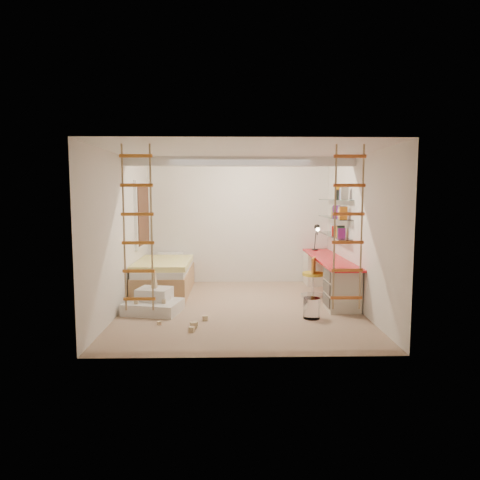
{
  "coord_description": "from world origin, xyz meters",
  "views": [
    {
      "loc": [
        -0.16,
        -7.21,
        1.94
      ],
      "look_at": [
        0.0,
        0.3,
        1.15
      ],
      "focal_mm": 32.0,
      "sensor_mm": 36.0,
      "label": 1
    }
  ],
  "objects_px": {
    "desk": "(328,275)",
    "bed": "(165,276)",
    "play_platform": "(154,303)",
    "swivel_chair": "(313,282)"
  },
  "relations": [
    {
      "from": "desk",
      "to": "swivel_chair",
      "type": "distance_m",
      "value": 0.35
    },
    {
      "from": "swivel_chair",
      "to": "play_platform",
      "type": "bearing_deg",
      "value": -160.75
    },
    {
      "from": "bed",
      "to": "play_platform",
      "type": "distance_m",
      "value": 1.46
    },
    {
      "from": "desk",
      "to": "bed",
      "type": "bearing_deg",
      "value": 173.51
    },
    {
      "from": "bed",
      "to": "play_platform",
      "type": "bearing_deg",
      "value": -88.81
    },
    {
      "from": "bed",
      "to": "play_platform",
      "type": "relative_size",
      "value": 2.01
    },
    {
      "from": "desk",
      "to": "bed",
      "type": "distance_m",
      "value": 3.22
    },
    {
      "from": "bed",
      "to": "play_platform",
      "type": "height_order",
      "value": "bed"
    },
    {
      "from": "desk",
      "to": "swivel_chair",
      "type": "height_order",
      "value": "swivel_chair"
    },
    {
      "from": "bed",
      "to": "play_platform",
      "type": "xyz_separation_m",
      "value": [
        0.03,
        -1.45,
        -0.18
      ]
    }
  ]
}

